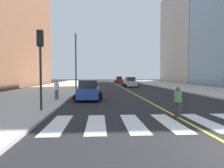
# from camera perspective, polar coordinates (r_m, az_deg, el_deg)

# --- Properties ---
(sidewalk_kerb_east) EXTENTS (10.00, 120.00, 0.15)m
(sidewalk_kerb_east) POSITION_cam_1_polar(r_m,az_deg,el_deg) (30.42, 29.33, -2.04)
(sidewalk_kerb_east) COLOR #B2ADA3
(sidewalk_kerb_east) RESTS_ON ground
(sidewalk_kerb_west) EXTENTS (10.00, 120.00, 0.15)m
(sidewalk_kerb_west) POSITION_cam_1_polar(r_m,az_deg,el_deg) (26.72, -20.76, -2.46)
(sidewalk_kerb_west) COLOR #B2ADA3
(sidewalk_kerb_west) RESTS_ON ground
(crosswalk_paint) EXTENTS (13.50, 4.00, 0.01)m
(crosswalk_paint) POSITION_cam_1_polar(r_m,az_deg,el_deg) (10.64, 20.86, -10.24)
(crosswalk_paint) COLOR silver
(crosswalk_paint) RESTS_ON ground
(lane_divider_paint) EXTENTS (0.16, 80.00, 0.01)m
(lane_divider_paint) POSITION_cam_1_polar(r_m,az_deg,el_deg) (45.70, 1.81, -0.38)
(lane_divider_paint) COLOR yellow
(lane_divider_paint) RESTS_ON ground
(parking_garage_concrete) EXTENTS (18.00, 24.00, 29.62)m
(parking_garage_concrete) POSITION_cam_1_polar(r_m,az_deg,el_deg) (70.85, 23.84, 12.47)
(parking_garage_concrete) COLOR #B2ADA3
(parking_garage_concrete) RESTS_ON ground
(car_red_nearest) EXTENTS (2.85, 4.45, 1.95)m
(car_red_nearest) POSITION_cam_1_polar(r_m,az_deg,el_deg) (62.58, 2.05, 1.24)
(car_red_nearest) COLOR red
(car_red_nearest) RESTS_ON ground
(car_blue_second) EXTENTS (2.65, 4.23, 1.89)m
(car_blue_second) POSITION_cam_1_polar(r_m,az_deg,el_deg) (18.68, -6.76, -1.92)
(car_blue_second) COLOR #2D479E
(car_blue_second) RESTS_ON ground
(car_silver_third) EXTENTS (2.87, 4.50, 1.98)m
(car_silver_third) POSITION_cam_1_polar(r_m,az_deg,el_deg) (39.46, 5.29, 0.49)
(car_silver_third) COLOR #B7B7BC
(car_silver_third) RESTS_ON ground
(traffic_light_far_corner) EXTENTS (0.36, 0.41, 4.95)m
(traffic_light_far_corner) POSITION_cam_1_polar(r_m,az_deg,el_deg) (13.13, -19.91, 8.04)
(traffic_light_far_corner) COLOR black
(traffic_light_far_corner) RESTS_ON sidewalk_kerb_west
(pedestrian_crossing) EXTENTS (0.42, 0.42, 1.69)m
(pedestrian_crossing) POSITION_cam_1_polar(r_m,az_deg,el_deg) (11.63, 18.45, -4.48)
(pedestrian_crossing) COLOR #38383D
(pedestrian_crossing) RESTS_ON ground
(pedestrian_walking_west) EXTENTS (0.42, 0.42, 1.71)m
(pedestrian_walking_west) POSITION_cam_1_polar(r_m,az_deg,el_deg) (18.49, -15.69, -1.40)
(pedestrian_walking_west) COLOR slate
(pedestrian_walking_west) RESTS_ON sidewalk_kerb_west
(street_lamp) EXTENTS (0.44, 0.44, 8.31)m
(street_lamp) POSITION_cam_1_polar(r_m,az_deg,el_deg) (29.21, -10.38, 7.73)
(street_lamp) COLOR #38383D
(street_lamp) RESTS_ON sidewalk_kerb_west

